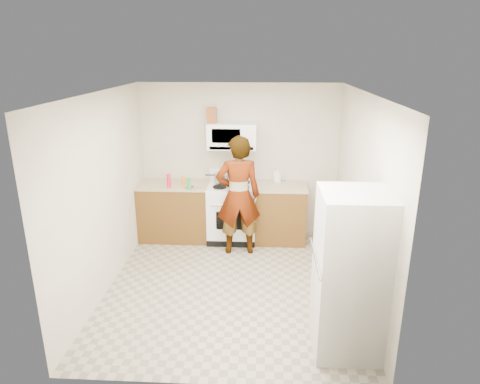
# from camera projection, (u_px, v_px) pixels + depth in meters

# --- Properties ---
(floor) EXTENTS (3.60, 3.60, 0.00)m
(floor) POSITION_uv_depth(u_px,v_px,m) (231.00, 285.00, 5.68)
(floor) COLOR gray
(floor) RESTS_ON ground
(back_wall) EXTENTS (3.20, 0.02, 2.50)m
(back_wall) POSITION_uv_depth(u_px,v_px,m) (239.00, 161.00, 6.99)
(back_wall) COLOR beige
(back_wall) RESTS_ON floor
(right_wall) EXTENTS (0.02, 3.60, 2.50)m
(right_wall) POSITION_uv_depth(u_px,v_px,m) (361.00, 198.00, 5.21)
(right_wall) COLOR beige
(right_wall) RESTS_ON floor
(cabinet_left) EXTENTS (1.12, 0.62, 0.90)m
(cabinet_left) POSITION_uv_depth(u_px,v_px,m) (175.00, 212.00, 7.01)
(cabinet_left) COLOR brown
(cabinet_left) RESTS_ON floor
(counter_left) EXTENTS (1.14, 0.64, 0.03)m
(counter_left) POSITION_uv_depth(u_px,v_px,m) (174.00, 185.00, 6.87)
(counter_left) COLOR tan
(counter_left) RESTS_ON cabinet_left
(cabinet_right) EXTENTS (0.80, 0.62, 0.90)m
(cabinet_right) POSITION_uv_depth(u_px,v_px,m) (280.00, 214.00, 6.92)
(cabinet_right) COLOR brown
(cabinet_right) RESTS_ON floor
(counter_right) EXTENTS (0.82, 0.64, 0.03)m
(counter_right) POSITION_uv_depth(u_px,v_px,m) (281.00, 187.00, 6.77)
(counter_right) COLOR tan
(counter_right) RESTS_ON cabinet_right
(gas_range) EXTENTS (0.76, 0.65, 1.13)m
(gas_range) POSITION_uv_depth(u_px,v_px,m) (232.00, 211.00, 6.94)
(gas_range) COLOR white
(gas_range) RESTS_ON floor
(microwave) EXTENTS (0.76, 0.38, 0.40)m
(microwave) POSITION_uv_depth(u_px,v_px,m) (232.00, 136.00, 6.69)
(microwave) COLOR white
(microwave) RESTS_ON back_wall
(person) EXTENTS (0.72, 0.52, 1.82)m
(person) POSITION_uv_depth(u_px,v_px,m) (238.00, 196.00, 6.36)
(person) COLOR tan
(person) RESTS_ON floor
(fridge) EXTENTS (0.71, 0.71, 1.70)m
(fridge) POSITION_uv_depth(u_px,v_px,m) (352.00, 274.00, 4.24)
(fridge) COLOR silver
(fridge) RESTS_ON floor
(kettle) EXTENTS (0.14, 0.14, 0.16)m
(kettle) POSITION_uv_depth(u_px,v_px,m) (277.00, 177.00, 6.96)
(kettle) COLOR white
(kettle) RESTS_ON counter_right
(jug) EXTENTS (0.15, 0.15, 0.24)m
(jug) POSITION_uv_depth(u_px,v_px,m) (212.00, 115.00, 6.58)
(jug) COLOR brown
(jug) RESTS_ON microwave
(saucepan) EXTENTS (0.28, 0.28, 0.13)m
(saucepan) POSITION_uv_depth(u_px,v_px,m) (222.00, 178.00, 6.88)
(saucepan) COLOR #AEAFB3
(saucepan) RESTS_ON gas_range
(tray) EXTENTS (0.29, 0.24, 0.05)m
(tray) POSITION_uv_depth(u_px,v_px,m) (236.00, 186.00, 6.65)
(tray) COLOR white
(tray) RESTS_ON gas_range
(bottle_spray) EXTENTS (0.07, 0.07, 0.21)m
(bottle_spray) POSITION_uv_depth(u_px,v_px,m) (169.00, 181.00, 6.64)
(bottle_spray) COLOR red
(bottle_spray) RESTS_ON counter_left
(bottle_hot_sauce) EXTENTS (0.07, 0.07, 0.16)m
(bottle_hot_sauce) POSITION_uv_depth(u_px,v_px,m) (183.00, 181.00, 6.73)
(bottle_hot_sauce) COLOR orange
(bottle_hot_sauce) RESTS_ON counter_left
(bottle_green_cap) EXTENTS (0.06, 0.06, 0.19)m
(bottle_green_cap) POSITION_uv_depth(u_px,v_px,m) (189.00, 184.00, 6.53)
(bottle_green_cap) COLOR green
(bottle_green_cap) RESTS_ON counter_left
(pot_lid) EXTENTS (0.32, 0.32, 0.01)m
(pot_lid) POSITION_uv_depth(u_px,v_px,m) (193.00, 188.00, 6.64)
(pot_lid) COLOR white
(pot_lid) RESTS_ON counter_left
(broom) EXTENTS (0.18, 0.21, 1.18)m
(broom) POSITION_uv_depth(u_px,v_px,m) (346.00, 225.00, 6.11)
(broom) COLOR silver
(broom) RESTS_ON floor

